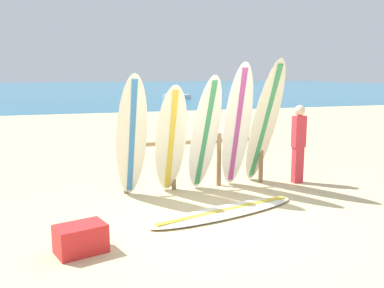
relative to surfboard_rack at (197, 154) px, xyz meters
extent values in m
plane|color=#CCB784|center=(-0.36, -1.95, -0.66)|extent=(120.00, 120.00, 0.00)
cube|color=#196B93|center=(-0.36, 56.05, -0.65)|extent=(120.00, 80.00, 0.01)
cylinder|color=olive|center=(-1.38, 0.00, -0.13)|extent=(0.09, 0.09, 1.05)
cylinder|color=olive|center=(-0.46, 0.00, -0.13)|extent=(0.09, 0.09, 1.05)
cylinder|color=olive|center=(0.46, 0.00, -0.13)|extent=(0.09, 0.09, 1.05)
cylinder|color=olive|center=(1.38, 0.00, -0.13)|extent=(0.09, 0.09, 1.05)
cylinder|color=olive|center=(0.00, 0.00, 0.24)|extent=(2.86, 0.08, 0.08)
ellipsoid|color=silver|center=(-1.31, -0.39, 0.45)|extent=(0.58, 0.82, 2.22)
cube|color=#3372B2|center=(-1.31, -0.39, 0.45)|extent=(0.13, 0.75, 2.04)
ellipsoid|color=white|center=(-0.60, -0.33, 0.36)|extent=(0.57, 0.80, 2.03)
cube|color=gold|center=(-0.60, -0.33, 0.36)|extent=(0.10, 0.75, 1.87)
ellipsoid|color=white|center=(0.02, -0.42, 0.44)|extent=(0.60, 0.97, 2.19)
cube|color=#388C59|center=(0.02, -0.42, 0.44)|extent=(0.16, 0.88, 2.02)
ellipsoid|color=white|center=(0.67, -0.37, 0.55)|extent=(0.64, 1.05, 2.41)
cube|color=#A53F8C|center=(0.67, -0.37, 0.55)|extent=(0.21, 0.94, 2.23)
ellipsoid|color=silver|center=(1.29, -0.27, 0.59)|extent=(0.57, 1.18, 2.49)
cube|color=#388C59|center=(1.29, -0.27, 0.59)|extent=(0.14, 1.09, 2.29)
ellipsoid|color=silver|center=(-0.04, -1.62, -0.62)|extent=(2.79, 1.29, 0.07)
cube|color=gold|center=(-0.04, -1.62, -0.62)|extent=(2.46, 0.77, 0.08)
cube|color=#D8333F|center=(2.07, -0.26, -0.29)|extent=(0.22, 0.16, 0.74)
cube|color=#D8333F|center=(2.07, -0.26, 0.40)|extent=(0.27, 0.19, 0.62)
sphere|color=beige|center=(2.07, -0.26, 0.81)|extent=(0.21, 0.21, 0.21)
cube|color=silver|center=(7.26, 27.88, -0.47)|extent=(2.20, 2.63, 0.35)
cube|color=silver|center=(7.26, 27.88, -0.12)|extent=(1.11, 1.14, 0.36)
cube|color=red|center=(-2.31, -2.44, -0.48)|extent=(0.69, 0.56, 0.36)
camera|label=1|loc=(-2.48, -7.57, 1.56)|focal=39.38mm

